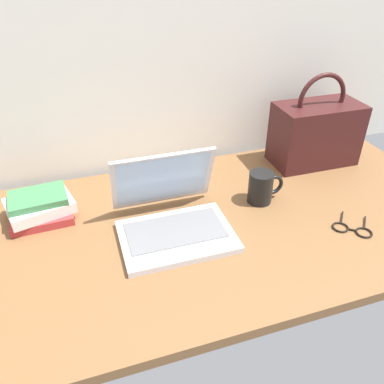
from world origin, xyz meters
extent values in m
cube|color=brown|center=(0.00, 0.00, 0.01)|extent=(1.60, 0.76, 0.03)
cube|color=silver|center=(-0.11, -0.04, 0.04)|extent=(0.31, 0.22, 0.02)
cube|color=slate|center=(-0.11, -0.02, 0.05)|extent=(0.27, 0.14, 0.00)
cube|color=silver|center=(-0.11, 0.10, 0.14)|extent=(0.30, 0.08, 0.19)
cube|color=#A5C6EA|center=(-0.11, 0.10, 0.14)|extent=(0.27, 0.06, 0.17)
cylinder|color=black|center=(0.19, 0.06, 0.08)|extent=(0.08, 0.08, 0.10)
torus|color=black|center=(0.23, 0.06, 0.08)|extent=(0.07, 0.01, 0.07)
cylinder|color=brown|center=(0.19, 0.06, 0.13)|extent=(0.07, 0.07, 0.00)
torus|color=black|center=(0.35, -0.14, 0.03)|extent=(0.07, 0.07, 0.01)
torus|color=black|center=(0.40, -0.18, 0.03)|extent=(0.07, 0.07, 0.01)
cube|color=black|center=(0.37, -0.16, 0.03)|extent=(0.02, 0.02, 0.00)
cube|color=black|center=(0.38, -0.10, 0.03)|extent=(0.04, 0.05, 0.00)
cube|color=black|center=(0.43, -0.14, 0.03)|extent=(0.04, 0.05, 0.00)
cube|color=#3F1919|center=(0.49, 0.24, 0.14)|extent=(0.30, 0.16, 0.22)
torus|color=#3F1919|center=(0.49, 0.24, 0.27)|extent=(0.18, 0.02, 0.18)
cube|color=#B23333|center=(-0.47, 0.18, 0.04)|extent=(0.18, 0.16, 0.03)
cube|color=silver|center=(-0.47, 0.18, 0.07)|extent=(0.21, 0.18, 0.03)
cube|color=#3F7F4C|center=(-0.47, 0.18, 0.10)|extent=(0.17, 0.13, 0.02)
camera|label=1|loc=(-0.34, -0.85, 0.74)|focal=36.67mm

